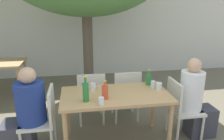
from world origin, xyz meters
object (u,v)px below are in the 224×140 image
object	(u,v)px
person_seated_0	(25,116)
soda_bottle_2	(105,92)
person_seated_1	(195,102)
patio_chair_1	(180,106)
drinking_glass_1	(159,86)
green_bottle_0	(148,79)
patio_chair_0	(44,116)
patio_chair_3	(126,93)
dining_table_front	(116,100)
drinking_glass_0	(101,101)
patio_chair_2	(91,95)
green_bottle_1	(86,92)
drinking_glass_3	(153,85)
drinking_glass_2	(93,87)

from	to	relation	value
person_seated_0	soda_bottle_2	distance (m)	1.10
person_seated_0	person_seated_1	bearing A→B (deg)	90.00
patio_chair_1	drinking_glass_1	distance (m)	0.47
patio_chair_1	green_bottle_0	world-z (taller)	green_bottle_0
patio_chair_0	patio_chair_3	xyz separation A→B (m)	(1.27, 0.62, 0.00)
dining_table_front	drinking_glass_0	bearing A→B (deg)	-127.44
green_bottle_0	soda_bottle_2	bearing A→B (deg)	-150.95
patio_chair_0	patio_chair_2	size ratio (longest dim) A/B	1.00
drinking_glass_1	dining_table_front	bearing A→B (deg)	-177.14
patio_chair_1	green_bottle_1	bearing A→B (deg)	97.13
drinking_glass_0	drinking_glass_3	size ratio (longest dim) A/B	0.86
green_bottle_1	patio_chair_1	bearing A→B (deg)	7.13
patio_chair_3	person_seated_0	xyz separation A→B (m)	(-1.50, -0.62, 0.03)
dining_table_front	patio_chair_2	size ratio (longest dim) A/B	1.64
person_seated_0	soda_bottle_2	xyz separation A→B (m)	(1.04, -0.14, 0.32)
patio_chair_2	person_seated_1	bearing A→B (deg)	157.67
person_seated_1	drinking_glass_2	xyz separation A→B (m)	(-1.50, 0.19, 0.28)
green_bottle_1	drinking_glass_2	bearing A→B (deg)	71.44
green_bottle_1	drinking_glass_1	xyz separation A→B (m)	(1.04, 0.20, -0.07)
soda_bottle_2	person_seated_0	bearing A→B (deg)	172.44
drinking_glass_0	drinking_glass_2	xyz separation A→B (m)	(-0.06, 0.49, 0.00)
drinking_glass_2	green_bottle_1	bearing A→B (deg)	-108.56
patio_chair_2	patio_chair_3	distance (m)	0.59
patio_chair_0	soda_bottle_2	bearing A→B (deg)	80.34
dining_table_front	patio_chair_1	bearing A→B (deg)	0.00
person_seated_0	green_bottle_1	xyz separation A→B (m)	(0.79, -0.17, 0.36)
dining_table_front	patio_chair_3	distance (m)	0.70
dining_table_front	patio_chair_2	distance (m)	0.70
green_bottle_0	drinking_glass_1	bearing A→B (deg)	-69.64
patio_chair_3	dining_table_front	bearing A→B (deg)	64.36
green_bottle_0	drinking_glass_2	size ratio (longest dim) A/B	2.31
patio_chair_3	soda_bottle_2	bearing A→B (deg)	58.75
patio_chair_2	soda_bottle_2	distance (m)	0.85
patio_chair_0	patio_chair_1	distance (m)	1.95
person_seated_0	person_seated_1	size ratio (longest dim) A/B	0.98
patio_chair_1	drinking_glass_0	bearing A→B (deg)	104.09
patio_chair_0	patio_chair_1	bearing A→B (deg)	90.00
person_seated_0	soda_bottle_2	size ratio (longest dim) A/B	4.81
drinking_glass_1	patio_chair_0	bearing A→B (deg)	-178.87
dining_table_front	drinking_glass_0	distance (m)	0.41
green_bottle_1	drinking_glass_0	xyz separation A→B (m)	(0.18, -0.13, -0.08)
dining_table_front	drinking_glass_3	distance (m)	0.60
green_bottle_0	dining_table_front	bearing A→B (deg)	-154.94
dining_table_front	soda_bottle_2	distance (m)	0.28
patio_chair_3	patio_chair_2	bearing A→B (deg)	0.00
patio_chair_0	person_seated_0	world-z (taller)	person_seated_0
soda_bottle_2	green_bottle_1	bearing A→B (deg)	-171.97
drinking_glass_0	drinking_glass_1	distance (m)	0.93
patio_chair_3	person_seated_0	bearing A→B (deg)	22.37
green_bottle_0	drinking_glass_3	bearing A→B (deg)	-80.09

